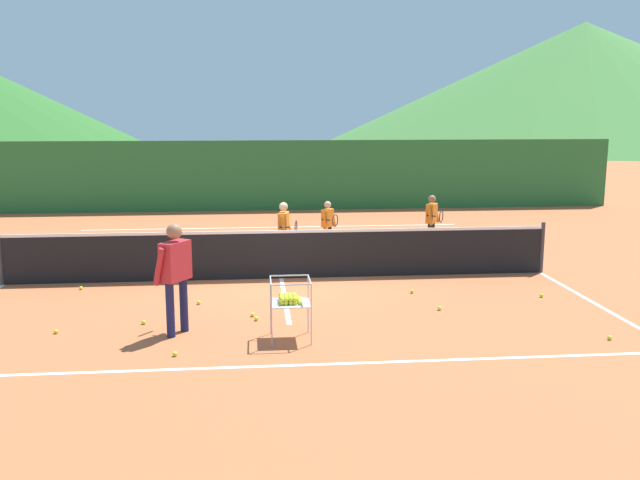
{
  "coord_description": "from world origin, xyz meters",
  "views": [
    {
      "loc": [
        -0.52,
        -13.45,
        3.29
      ],
      "look_at": [
        0.71,
        -0.73,
        0.9
      ],
      "focal_mm": 38.94,
      "sensor_mm": 36.0,
      "label": 1
    }
  ],
  "objects_px": {
    "tennis_ball_3": "(439,308)",
    "tennis_ball_4": "(256,319)",
    "tennis_ball_9": "(610,338)",
    "tennis_ball_7": "(144,322)",
    "tennis_ball_6": "(56,331)",
    "tennis_net": "(281,254)",
    "tennis_ball_2": "(412,291)",
    "instructor": "(175,268)",
    "tennis_ball_5": "(252,315)",
    "tennis_ball_0": "(81,288)",
    "tennis_ball_10": "(175,354)",
    "tennis_ball_1": "(541,295)",
    "ball_cart": "(290,300)",
    "student_2": "(432,217)",
    "tennis_ball_8": "(199,303)",
    "student_0": "(284,228)",
    "student_1": "(328,221)"
  },
  "relations": [
    {
      "from": "tennis_ball_6",
      "to": "instructor",
      "type": "bearing_deg",
      "value": -5.69
    },
    {
      "from": "student_1",
      "to": "tennis_ball_1",
      "type": "relative_size",
      "value": 17.65
    },
    {
      "from": "tennis_ball_5",
      "to": "tennis_ball_6",
      "type": "height_order",
      "value": "same"
    },
    {
      "from": "tennis_ball_7",
      "to": "tennis_ball_8",
      "type": "xyz_separation_m",
      "value": [
        0.78,
        1.06,
        0.0
      ]
    },
    {
      "from": "tennis_ball_1",
      "to": "tennis_ball_10",
      "type": "height_order",
      "value": "same"
    },
    {
      "from": "tennis_ball_2",
      "to": "tennis_ball_9",
      "type": "distance_m",
      "value": 3.66
    },
    {
      "from": "tennis_net",
      "to": "tennis_ball_3",
      "type": "bearing_deg",
      "value": -44.48
    },
    {
      "from": "tennis_ball_5",
      "to": "tennis_ball_6",
      "type": "bearing_deg",
      "value": -168.64
    },
    {
      "from": "student_0",
      "to": "tennis_ball_5",
      "type": "height_order",
      "value": "student_0"
    },
    {
      "from": "student_0",
      "to": "ball_cart",
      "type": "height_order",
      "value": "student_0"
    },
    {
      "from": "tennis_ball_0",
      "to": "tennis_ball_10",
      "type": "xyz_separation_m",
      "value": [
        2.14,
        -3.79,
        0.0
      ]
    },
    {
      "from": "tennis_ball_3",
      "to": "tennis_ball_7",
      "type": "height_order",
      "value": "same"
    },
    {
      "from": "student_2",
      "to": "tennis_ball_4",
      "type": "height_order",
      "value": "student_2"
    },
    {
      "from": "tennis_ball_3",
      "to": "tennis_ball_1",
      "type": "bearing_deg",
      "value": 17.18
    },
    {
      "from": "student_1",
      "to": "tennis_ball_6",
      "type": "height_order",
      "value": "student_1"
    },
    {
      "from": "tennis_ball_6",
      "to": "tennis_ball_10",
      "type": "height_order",
      "value": "same"
    },
    {
      "from": "tennis_ball_6",
      "to": "tennis_ball_10",
      "type": "xyz_separation_m",
      "value": [
        1.89,
        -1.16,
        0.0
      ]
    },
    {
      "from": "tennis_ball_9",
      "to": "tennis_ball_7",
      "type": "bearing_deg",
      "value": 168.34
    },
    {
      "from": "tennis_ball_6",
      "to": "tennis_ball_9",
      "type": "bearing_deg",
      "value": -7.55
    },
    {
      "from": "tennis_ball_5",
      "to": "tennis_ball_10",
      "type": "relative_size",
      "value": 1.0
    },
    {
      "from": "student_2",
      "to": "tennis_ball_1",
      "type": "height_order",
      "value": "student_2"
    },
    {
      "from": "ball_cart",
      "to": "tennis_ball_4",
      "type": "xyz_separation_m",
      "value": [
        -0.48,
        0.96,
        -0.56
      ]
    },
    {
      "from": "tennis_ball_3",
      "to": "tennis_ball_7",
      "type": "xyz_separation_m",
      "value": [
        -4.82,
        -0.32,
        0.0
      ]
    },
    {
      "from": "instructor",
      "to": "student_2",
      "type": "distance_m",
      "value": 8.04
    },
    {
      "from": "instructor",
      "to": "tennis_ball_9",
      "type": "distance_m",
      "value": 6.44
    },
    {
      "from": "tennis_ball_3",
      "to": "tennis_ball_7",
      "type": "distance_m",
      "value": 4.83
    },
    {
      "from": "tennis_ball_5",
      "to": "tennis_ball_10",
      "type": "height_order",
      "value": "same"
    },
    {
      "from": "tennis_ball_3",
      "to": "tennis_ball_4",
      "type": "bearing_deg",
      "value": -174.52
    },
    {
      "from": "tennis_ball_4",
      "to": "tennis_ball_0",
      "type": "bearing_deg",
      "value": 145.16
    },
    {
      "from": "tennis_ball_6",
      "to": "tennis_ball_10",
      "type": "bearing_deg",
      "value": -31.68
    },
    {
      "from": "tennis_ball_2",
      "to": "tennis_ball_7",
      "type": "height_order",
      "value": "same"
    },
    {
      "from": "instructor",
      "to": "tennis_ball_5",
      "type": "relative_size",
      "value": 24.59
    },
    {
      "from": "tennis_net",
      "to": "ball_cart",
      "type": "distance_m",
      "value": 3.76
    },
    {
      "from": "tennis_net",
      "to": "tennis_ball_0",
      "type": "xyz_separation_m",
      "value": [
        -3.76,
        -0.53,
        -0.47
      ]
    },
    {
      "from": "student_2",
      "to": "tennis_ball_1",
      "type": "distance_m",
      "value": 4.62
    },
    {
      "from": "tennis_ball_10",
      "to": "tennis_ball_7",
      "type": "bearing_deg",
      "value": 113.21
    },
    {
      "from": "tennis_ball_8",
      "to": "tennis_ball_9",
      "type": "xyz_separation_m",
      "value": [
        6.11,
        -2.48,
        0.0
      ]
    },
    {
      "from": "tennis_ball_4",
      "to": "tennis_ball_6",
      "type": "xyz_separation_m",
      "value": [
        -3.0,
        -0.37,
        0.0
      ]
    },
    {
      "from": "tennis_net",
      "to": "tennis_ball_6",
      "type": "xyz_separation_m",
      "value": [
        -3.51,
        -3.16,
        -0.47
      ]
    },
    {
      "from": "tennis_ball_7",
      "to": "tennis_ball_5",
      "type": "bearing_deg",
      "value": 8.28
    },
    {
      "from": "student_2",
      "to": "tennis_ball_8",
      "type": "relative_size",
      "value": 19.33
    },
    {
      "from": "student_1",
      "to": "ball_cart",
      "type": "xyz_separation_m",
      "value": [
        -1.25,
        -6.36,
        -0.13
      ]
    },
    {
      "from": "tennis_ball_8",
      "to": "tennis_ball_5",
      "type": "bearing_deg",
      "value": -41.48
    },
    {
      "from": "student_1",
      "to": "student_0",
      "type": "bearing_deg",
      "value": -127.98
    },
    {
      "from": "tennis_ball_1",
      "to": "tennis_ball_8",
      "type": "relative_size",
      "value": 1.0
    },
    {
      "from": "ball_cart",
      "to": "tennis_ball_8",
      "type": "distance_m",
      "value": 2.54
    },
    {
      "from": "student_0",
      "to": "tennis_ball_7",
      "type": "relative_size",
      "value": 20.17
    },
    {
      "from": "student_2",
      "to": "tennis_ball_7",
      "type": "bearing_deg",
      "value": -137.87
    },
    {
      "from": "tennis_ball_1",
      "to": "tennis_ball_4",
      "type": "height_order",
      "value": "same"
    },
    {
      "from": "student_2",
      "to": "tennis_ball_5",
      "type": "distance_m",
      "value": 6.76
    }
  ]
}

